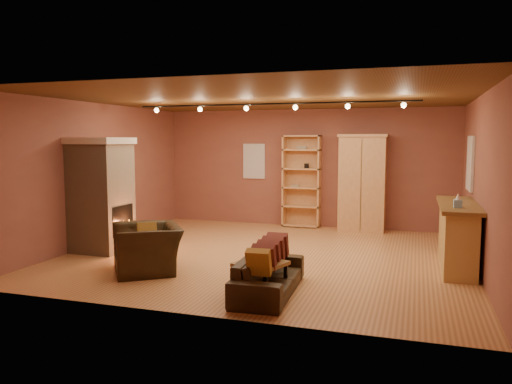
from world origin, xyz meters
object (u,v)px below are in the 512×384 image
(loveseat, at_px, (269,267))
(armoire, at_px, (362,183))
(fireplace, at_px, (102,195))
(bar_counter, at_px, (457,235))
(bookcase, at_px, (302,180))
(coffee_table, at_px, (261,267))
(armchair, at_px, (147,240))

(loveseat, bearing_deg, armoire, -10.83)
(fireplace, distance_m, bar_counter, 6.31)
(bar_counter, bearing_deg, loveseat, -137.61)
(bookcase, bearing_deg, loveseat, -82.08)
(fireplace, relative_size, coffee_table, 2.88)
(fireplace, distance_m, loveseat, 4.09)
(coffee_table, bearing_deg, bar_counter, 42.42)
(armoire, height_order, coffee_table, armoire)
(armchair, bearing_deg, bookcase, 127.04)
(bar_counter, relative_size, armchair, 1.64)
(bar_counter, bearing_deg, armoire, 122.92)
(bookcase, xyz_separation_m, armchair, (-1.42, -4.78, -0.62))
(armchair, xyz_separation_m, coffee_table, (2.07, -0.59, -0.12))
(bookcase, bearing_deg, bar_counter, -42.48)
(coffee_table, bearing_deg, armchair, 163.99)
(fireplace, bearing_deg, armoire, 38.97)
(bookcase, bearing_deg, fireplace, -128.58)
(fireplace, xyz_separation_m, coffee_table, (3.63, -1.64, -0.68))
(loveseat, xyz_separation_m, armchair, (-2.15, 0.51, 0.13))
(loveseat, bearing_deg, fireplace, 64.17)
(fireplace, bearing_deg, bookcase, 51.42)
(bar_counter, distance_m, loveseat, 3.42)
(bookcase, xyz_separation_m, loveseat, (0.74, -5.29, -0.75))
(fireplace, height_order, armchair, fireplace)
(fireplace, bearing_deg, coffee_table, -24.36)
(loveseat, height_order, coffee_table, loveseat)
(bookcase, distance_m, armoire, 1.44)
(bar_counter, distance_m, armchair, 5.01)
(bar_counter, xyz_separation_m, coffee_table, (-2.61, -2.39, -0.16))
(armoire, xyz_separation_m, loveseat, (-0.70, -5.13, -0.74))
(bar_counter, bearing_deg, bookcase, 137.52)
(bookcase, relative_size, bar_counter, 0.99)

